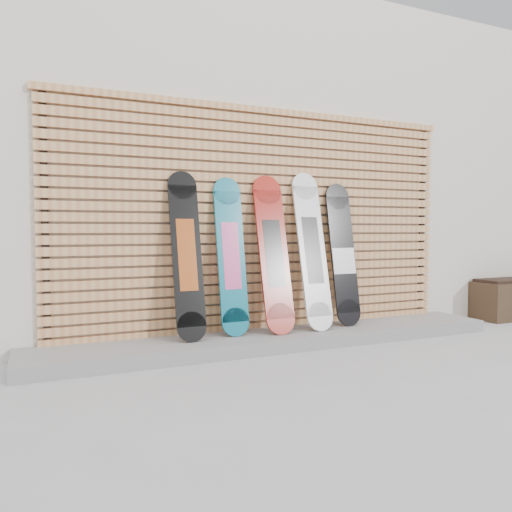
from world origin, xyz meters
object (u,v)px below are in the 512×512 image
at_px(snowboard_1, 231,256).
at_px(snowboard_3, 312,250).
at_px(snowboard_0, 187,255).
at_px(snowboard_4, 343,255).
at_px(snowboard_2, 274,253).

xyz_separation_m(snowboard_1, snowboard_3, (0.84, -0.05, 0.04)).
xyz_separation_m(snowboard_0, snowboard_1, (0.43, 0.03, -0.02)).
bearing_deg(snowboard_3, snowboard_4, 6.66).
bearing_deg(snowboard_1, snowboard_2, -7.12).
bearing_deg(snowboard_0, snowboard_4, 0.78).
height_order(snowboard_1, snowboard_3, snowboard_3).
bearing_deg(snowboard_4, snowboard_2, -176.97).
bearing_deg(snowboard_3, snowboard_0, 178.95).
bearing_deg(snowboard_2, snowboard_4, 3.03).
bearing_deg(snowboard_2, snowboard_1, 172.88).
bearing_deg(snowboard_1, snowboard_3, -3.72).
xyz_separation_m(snowboard_0, snowboard_2, (0.85, -0.02, -0.00)).
xyz_separation_m(snowboard_0, snowboard_3, (1.27, -0.02, 0.02)).
distance_m(snowboard_0, snowboard_3, 1.27).
distance_m(snowboard_1, snowboard_2, 0.42).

